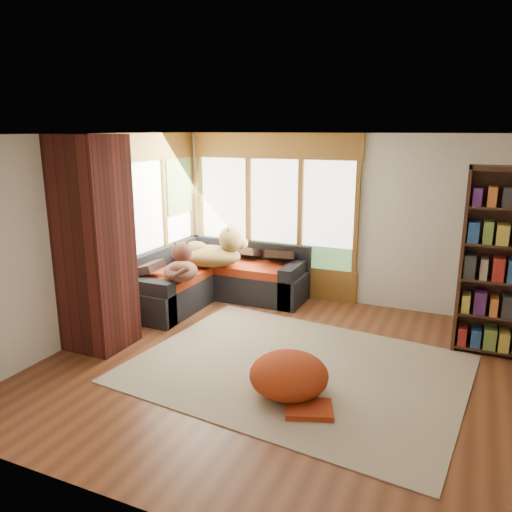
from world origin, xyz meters
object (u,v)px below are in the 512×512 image
Objects in this scene: bookshelf at (504,264)px; sectional_sofa at (211,282)px; dog_tan at (215,251)px; brick_chimney at (95,244)px; area_rug at (296,368)px; dog_brindle at (181,266)px; pouf at (289,374)px.

sectional_sofa is at bearing 175.27° from bookshelf.
dog_tan is (-4.00, 0.32, -0.30)m from bookshelf.
brick_chimney is 2.82m from area_rug.
dog_brindle is (0.40, 1.27, -0.55)m from brick_chimney.
dog_tan reaches higher than area_rug.
dog_brindle is (-4.14, -0.44, -0.38)m from bookshelf.
pouf is at bearing -135.31° from bookshelf.
area_rug is (2.03, -1.70, -0.30)m from sectional_sofa.
area_rug is at bearing 8.07° from brick_chimney.
brick_chimney is 2.28× the size of dog_tan.
area_rug is 2.39m from dog_brindle.
brick_chimney is 2.95× the size of dog_brindle.
bookshelf is 2.77× the size of pouf.
pouf is at bearing -78.65° from area_rug.
dog_tan is 0.78m from dog_brindle.
brick_chimney is 2.81m from pouf.
dog_brindle is at bearing -94.95° from sectional_sofa.
brick_chimney is 1.18× the size of sectional_sofa.
sectional_sofa is 0.98× the size of bookshelf.
dog_brindle reaches higher than pouf.
area_rug is 4.42× the size of pouf.
dog_brindle is at bearing 145.88° from pouf.
dog_tan is at bearing 139.10° from area_rug.
sectional_sofa is 2.49× the size of dog_brindle.
dog_brindle reaches higher than sectional_sofa.
area_rug is at bearing -146.63° from bookshelf.
sectional_sofa reaches higher than area_rug.
brick_chimney is 2.32m from sectional_sofa.
bookshelf is (2.06, 1.36, 1.12)m from area_rug.
brick_chimney is at bearing -159.37° from bookshelf.
dog_brindle is at bearing -116.52° from dog_tan.
brick_chimney reaches higher than sectional_sofa.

